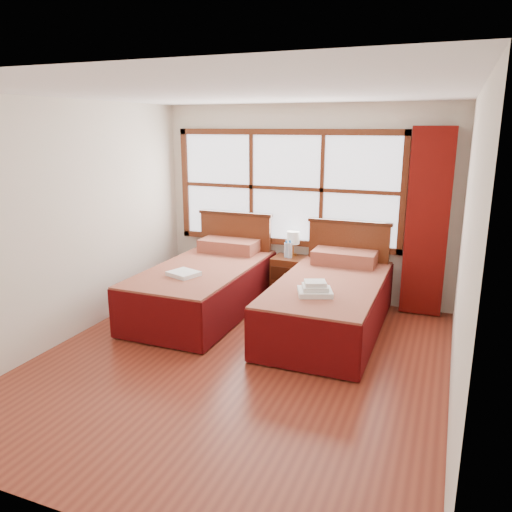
% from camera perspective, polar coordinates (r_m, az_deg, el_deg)
% --- Properties ---
extents(floor, '(4.50, 4.50, 0.00)m').
position_cam_1_polar(floor, '(5.16, -2.07, -12.07)').
color(floor, maroon).
rests_on(floor, ground).
extents(ceiling, '(4.50, 4.50, 0.00)m').
position_cam_1_polar(ceiling, '(4.61, -2.38, 18.15)').
color(ceiling, white).
rests_on(ceiling, wall_back).
extents(wall_back, '(4.00, 0.00, 4.00)m').
position_cam_1_polar(wall_back, '(6.80, 5.53, 5.99)').
color(wall_back, silver).
rests_on(wall_back, floor).
extents(wall_left, '(0.00, 4.50, 4.50)m').
position_cam_1_polar(wall_left, '(5.81, -20.59, 3.63)').
color(wall_left, silver).
rests_on(wall_left, floor).
extents(wall_right, '(0.00, 4.50, 4.50)m').
position_cam_1_polar(wall_right, '(4.33, 22.76, -0.11)').
color(wall_right, silver).
rests_on(wall_right, floor).
extents(window, '(3.16, 0.06, 1.56)m').
position_cam_1_polar(window, '(6.81, 3.45, 7.74)').
color(window, white).
rests_on(window, wall_back).
extents(curtain, '(0.50, 0.16, 2.30)m').
position_cam_1_polar(curtain, '(6.43, 18.98, 3.57)').
color(curtain, '#670E0A').
rests_on(curtain, wall_back).
extents(bed_left, '(1.17, 2.27, 1.14)m').
position_cam_1_polar(bed_left, '(6.42, -5.78, -3.30)').
color(bed_left, '#3A190C').
rests_on(bed_left, floor).
extents(bed_right, '(1.16, 2.25, 1.13)m').
position_cam_1_polar(bed_right, '(5.88, 8.46, -5.12)').
color(bed_right, '#3A190C').
rests_on(bed_right, floor).
extents(nightstand, '(0.45, 0.45, 0.60)m').
position_cam_1_polar(nightstand, '(6.82, 3.89, -2.59)').
color(nightstand, '#582713').
rests_on(nightstand, floor).
extents(towels_left, '(0.40, 0.37, 0.05)m').
position_cam_1_polar(towels_left, '(5.92, -8.28, -2.01)').
color(towels_left, white).
rests_on(towels_left, bed_left).
extents(towels_right, '(0.44, 0.41, 0.15)m').
position_cam_1_polar(towels_right, '(5.26, 6.76, -3.80)').
color(towels_right, white).
rests_on(towels_right, bed_right).
extents(lamp, '(0.17, 0.17, 0.33)m').
position_cam_1_polar(lamp, '(6.78, 4.27, 2.03)').
color(lamp, gold).
rests_on(lamp, nightstand).
extents(bottle_near, '(0.06, 0.06, 0.23)m').
position_cam_1_polar(bottle_near, '(6.71, 3.48, 0.72)').
color(bottle_near, '#C0DBF7').
rests_on(bottle_near, nightstand).
extents(bottle_far, '(0.06, 0.06, 0.24)m').
position_cam_1_polar(bottle_far, '(6.67, 3.89, 0.69)').
color(bottle_far, '#C0DBF7').
rests_on(bottle_far, nightstand).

